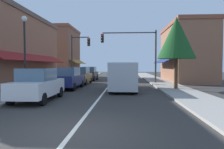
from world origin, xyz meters
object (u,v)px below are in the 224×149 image
object	(u,v)px
parked_car_far_left	(90,74)
traffic_signal_mast_arm	(136,47)
tree_right_near	(176,38)
parked_car_nearest_left	(38,85)
traffic_signal_left_corner	(78,52)
van_in_lane	(124,76)
street_lamp_left_near	(25,43)
parked_car_third_left	(81,76)
parked_car_second_left	(69,78)

from	to	relation	value
parked_car_far_left	traffic_signal_mast_arm	distance (m)	7.81
parked_car_far_left	tree_right_near	xyz separation A→B (m)	(8.63, -9.89, 3.21)
parked_car_nearest_left	tree_right_near	bearing A→B (deg)	32.00
parked_car_far_left	traffic_signal_left_corner	world-z (taller)	traffic_signal_left_corner
parked_car_far_left	traffic_signal_left_corner	xyz separation A→B (m)	(-1.00, -2.30, 2.71)
traffic_signal_mast_arm	traffic_signal_left_corner	world-z (taller)	traffic_signal_mast_arm
traffic_signal_left_corner	van_in_lane	bearing A→B (deg)	-56.90
tree_right_near	parked_car_nearest_left	bearing A→B (deg)	-147.28
parked_car_nearest_left	street_lamp_left_near	size ratio (longest dim) A/B	0.81
street_lamp_left_near	parked_car_third_left	bearing A→B (deg)	77.69
parked_car_second_left	street_lamp_left_near	world-z (taller)	street_lamp_left_near
street_lamp_left_near	tree_right_near	distance (m)	11.09
parked_car_nearest_left	traffic_signal_mast_arm	size ratio (longest dim) A/B	0.69
parked_car_second_left	parked_car_far_left	bearing A→B (deg)	90.76
parked_car_second_left	traffic_signal_mast_arm	distance (m)	8.64
parked_car_third_left	van_in_lane	bearing A→B (deg)	-49.21
parked_car_far_left	traffic_signal_left_corner	bearing A→B (deg)	-112.94
parked_car_nearest_left	parked_car_far_left	size ratio (longest dim) A/B	1.00
parked_car_nearest_left	street_lamp_left_near	world-z (taller)	street_lamp_left_near
tree_right_near	parked_car_far_left	bearing A→B (deg)	131.09
van_in_lane	street_lamp_left_near	distance (m)	7.28
van_in_lane	traffic_signal_left_corner	distance (m)	10.40
parked_car_third_left	street_lamp_left_near	distance (m)	8.80
traffic_signal_mast_arm	tree_right_near	xyz separation A→B (m)	(2.83, -5.65, 0.14)
parked_car_second_left	parked_car_third_left	world-z (taller)	same
parked_car_second_left	street_lamp_left_near	bearing A→B (deg)	-113.70
traffic_signal_mast_arm	street_lamp_left_near	bearing A→B (deg)	-128.85
parked_car_second_left	parked_car_third_left	distance (m)	4.43
parked_car_nearest_left	traffic_signal_mast_arm	world-z (taller)	traffic_signal_mast_arm
traffic_signal_mast_arm	street_lamp_left_near	size ratio (longest dim) A/B	1.17
traffic_signal_mast_arm	parked_car_second_left	bearing A→B (deg)	-136.17
parked_car_second_left	street_lamp_left_near	size ratio (longest dim) A/B	0.82
parked_car_third_left	traffic_signal_mast_arm	bearing A→B (deg)	12.15
parked_car_far_left	street_lamp_left_near	xyz separation A→B (m)	(-1.79, -13.65, 2.50)
parked_car_nearest_left	traffic_signal_mast_arm	xyz separation A→B (m)	(5.93, 11.28, 3.07)
parked_car_second_left	tree_right_near	distance (m)	9.23
traffic_signal_mast_arm	tree_right_near	world-z (taller)	tree_right_near
parked_car_third_left	traffic_signal_mast_arm	xyz separation A→B (m)	(5.78, 1.16, 3.07)
parked_car_nearest_left	traffic_signal_mast_arm	distance (m)	13.11
parked_car_second_left	traffic_signal_mast_arm	world-z (taller)	traffic_signal_mast_arm
parked_car_second_left	traffic_signal_left_corner	xyz separation A→B (m)	(-0.97, 7.53, 2.71)
parked_car_far_left	van_in_lane	distance (m)	11.68
street_lamp_left_near	parked_car_far_left	bearing A→B (deg)	82.55
van_in_lane	traffic_signal_mast_arm	bearing A→B (deg)	80.53
traffic_signal_mast_arm	traffic_signal_left_corner	distance (m)	7.08
parked_car_second_left	traffic_signal_left_corner	distance (m)	8.06
parked_car_nearest_left	tree_right_near	size ratio (longest dim) A/B	0.72
parked_car_far_left	street_lamp_left_near	world-z (taller)	street_lamp_left_near
parked_car_far_left	street_lamp_left_near	bearing A→B (deg)	-96.85
traffic_signal_left_corner	street_lamp_left_near	size ratio (longest dim) A/B	1.09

